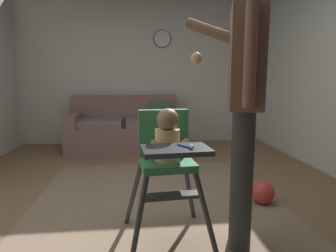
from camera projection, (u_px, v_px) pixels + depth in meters
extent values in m
cube|color=brown|center=(154.00, 214.00, 2.64)|extent=(5.89, 7.29, 0.10)
cube|color=silver|center=(144.00, 71.00, 5.26)|extent=(5.09, 0.06, 2.53)
cube|color=#8A715A|center=(159.00, 207.00, 2.66)|extent=(2.28, 2.72, 0.01)
cube|color=#876160|center=(125.00, 137.00, 4.82)|extent=(1.78, 0.84, 0.40)
cube|color=#876160|center=(125.00, 109.00, 5.08)|extent=(1.78, 0.22, 0.46)
cube|color=#876160|center=(73.00, 120.00, 4.69)|extent=(0.20, 0.84, 0.20)
cube|color=#876160|center=(174.00, 118.00, 4.86)|extent=(0.20, 0.84, 0.20)
cube|color=slate|center=(100.00, 123.00, 4.69)|extent=(0.68, 0.60, 0.11)
cube|color=slate|center=(148.00, 122.00, 4.77)|extent=(0.68, 0.60, 0.11)
cube|color=#4C6B47|center=(160.00, 111.00, 5.01)|extent=(0.35, 0.12, 0.34)
cylinder|color=#303337|center=(139.00, 220.00, 1.86)|extent=(0.16, 0.18, 0.54)
cylinder|color=#303337|center=(206.00, 214.00, 1.94)|extent=(0.18, 0.16, 0.54)
cylinder|color=#303337|center=(134.00, 194.00, 2.29)|extent=(0.18, 0.16, 0.54)
cylinder|color=#303337|center=(189.00, 190.00, 2.37)|extent=(0.16, 0.18, 0.54)
cube|color=#32764C|center=(167.00, 163.00, 2.07)|extent=(0.39, 0.39, 0.05)
cube|color=#32764C|center=(163.00, 132.00, 2.18)|extent=(0.36, 0.10, 0.34)
cube|color=#303337|center=(176.00, 150.00, 1.76)|extent=(0.42, 0.29, 0.03)
cube|color=#303337|center=(170.00, 196.00, 1.99)|extent=(0.41, 0.13, 0.02)
cylinder|color=#E7C782|center=(167.00, 145.00, 2.03)|extent=(0.18, 0.18, 0.22)
sphere|color=#997051|center=(168.00, 120.00, 1.99)|extent=(0.15, 0.15, 0.15)
cylinder|color=#E7C782|center=(153.00, 145.00, 1.97)|extent=(0.06, 0.15, 0.10)
cylinder|color=#E7C782|center=(184.00, 144.00, 2.01)|extent=(0.06, 0.15, 0.10)
cylinder|color=blue|center=(185.00, 146.00, 1.77)|extent=(0.08, 0.12, 0.01)
cube|color=white|center=(192.00, 147.00, 1.72)|extent=(0.02, 0.03, 0.02)
cylinder|color=#333434|center=(241.00, 176.00, 2.06)|extent=(0.14, 0.14, 0.95)
cylinder|color=#333434|center=(242.00, 182.00, 1.94)|extent=(0.14, 0.14, 0.95)
cube|color=brown|center=(246.00, 59.00, 1.88)|extent=(0.30, 0.44, 0.64)
cylinder|color=brown|center=(220.00, 34.00, 2.05)|extent=(0.48, 0.20, 0.23)
sphere|color=tan|center=(196.00, 58.00, 2.10)|extent=(0.08, 0.08, 0.08)
cylinder|color=brown|center=(250.00, 56.00, 1.64)|extent=(0.07, 0.07, 0.58)
sphere|color=#D13D33|center=(263.00, 192.00, 2.73)|extent=(0.21, 0.21, 0.21)
cylinder|color=white|center=(162.00, 39.00, 5.15)|extent=(0.28, 0.03, 0.28)
cylinder|color=black|center=(162.00, 39.00, 5.17)|extent=(0.31, 0.02, 0.31)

